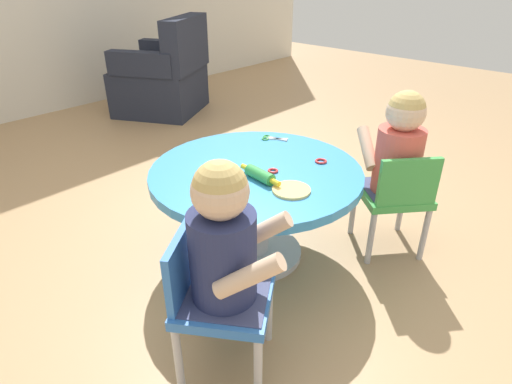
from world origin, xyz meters
name	(u,v)px	position (x,y,z in m)	size (l,w,h in m)	color
ground_plane	(256,254)	(0.00, 0.00, 0.00)	(10.00, 10.00, 0.00)	tan
craft_table	(256,189)	(0.00, 0.00, 0.36)	(0.94, 0.94, 0.46)	silver
child_chair_left	(214,296)	(-0.56, -0.33, 0.31)	(0.42, 0.42, 0.54)	#B7B7BC
seated_child_left	(224,240)	(-0.54, -0.36, 0.53)	(0.41, 0.44, 0.51)	#3F4772
child_chair_right	(395,195)	(0.47, -0.45, 0.31)	(0.42, 0.42, 0.54)	#B7B7BC
seated_child_right	(399,147)	(0.50, -0.42, 0.53)	(0.43, 0.44, 0.51)	#3F4772
armchair_dark	(164,79)	(1.10, 2.15, 0.31)	(0.96, 0.97, 0.85)	#232838
rolling_pin	(260,175)	(-0.07, -0.09, 0.49)	(0.07, 0.23, 0.05)	green
craft_scissors	(271,138)	(0.32, 0.19, 0.47)	(0.11, 0.14, 0.01)	silver
playdough_blob_0	(291,190)	(-0.06, -0.24, 0.47)	(0.15, 0.15, 0.01)	#F2CC72
cookie_cutter_0	(321,161)	(0.25, -0.17, 0.47)	(0.05, 0.05, 0.01)	red
cookie_cutter_1	(273,171)	(0.03, -0.07, 0.47)	(0.05, 0.05, 0.01)	red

